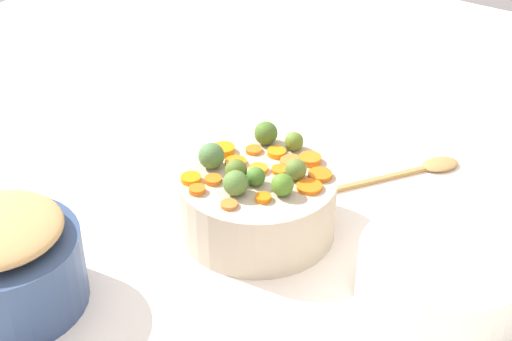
{
  "coord_description": "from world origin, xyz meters",
  "views": [
    {
      "loc": [
        0.8,
        0.57,
        0.77
      ],
      "look_at": [
        -0.0,
        -0.0,
        0.13
      ],
      "focal_mm": 52.9,
      "sensor_mm": 36.0,
      "label": 1
    }
  ],
  "objects_px": {
    "metal_pot": "(5,271)",
    "wooden_spoon": "(422,169)",
    "casserole_dish": "(440,281)",
    "serving_bowl_carrots": "(256,203)"
  },
  "relations": [
    {
      "from": "serving_bowl_carrots",
      "to": "metal_pot",
      "type": "xyz_separation_m",
      "value": [
        0.35,
        -0.18,
        0.0
      ]
    },
    {
      "from": "wooden_spoon",
      "to": "serving_bowl_carrots",
      "type": "bearing_deg",
      "value": -24.38
    },
    {
      "from": "metal_pot",
      "to": "wooden_spoon",
      "type": "xyz_separation_m",
      "value": [
        -0.66,
        0.33,
        -0.05
      ]
    },
    {
      "from": "metal_pot",
      "to": "casserole_dish",
      "type": "xyz_separation_m",
      "value": [
        -0.35,
        0.5,
        -0.01
      ]
    },
    {
      "from": "metal_pot",
      "to": "wooden_spoon",
      "type": "height_order",
      "value": "metal_pot"
    },
    {
      "from": "casserole_dish",
      "to": "wooden_spoon",
      "type": "bearing_deg",
      "value": -151.53
    },
    {
      "from": "serving_bowl_carrots",
      "to": "wooden_spoon",
      "type": "xyz_separation_m",
      "value": [
        -0.32,
        0.14,
        -0.05
      ]
    },
    {
      "from": "serving_bowl_carrots",
      "to": "casserole_dish",
      "type": "distance_m",
      "value": 0.32
    },
    {
      "from": "serving_bowl_carrots",
      "to": "casserole_dish",
      "type": "relative_size",
      "value": 1.07
    },
    {
      "from": "serving_bowl_carrots",
      "to": "metal_pot",
      "type": "bearing_deg",
      "value": -28.09
    }
  ]
}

